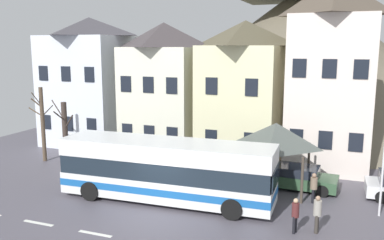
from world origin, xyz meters
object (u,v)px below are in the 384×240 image
at_px(pedestrian_02, 314,185).
at_px(bare_tree_00, 65,137).
at_px(townhouse_01, 164,88).
at_px(bus_shelter, 276,135).
at_px(hilltop_castle, 301,47).
at_px(bare_tree_01, 43,123).
at_px(transit_bus, 166,171).
at_px(parked_car_00, 96,152).
at_px(townhouse_03, 331,75).
at_px(parked_car_01, 298,177).
at_px(pedestrian_01, 295,213).
at_px(townhouse_02, 244,89).
at_px(public_bench, 250,165).
at_px(townhouse_00, 91,81).
at_px(pedestrian_00, 317,212).

xyz_separation_m(pedestrian_02, bare_tree_00, (-14.74, -0.46, 1.41)).
bearing_deg(townhouse_01, bus_shelter, -31.41).
xyz_separation_m(hilltop_castle, bare_tree_01, (-14.30, -23.84, -5.02)).
distance_m(transit_bus, parked_car_00, 9.21).
height_order(hilltop_castle, bare_tree_00, hilltop_castle).
bearing_deg(townhouse_03, bare_tree_01, -162.54).
xyz_separation_m(transit_bus, bus_shelter, (4.84, 3.74, 1.47)).
height_order(parked_car_01, pedestrian_01, pedestrian_01).
height_order(townhouse_02, townhouse_03, townhouse_03).
height_order(townhouse_01, bare_tree_00, townhouse_01).
relative_size(townhouse_02, pedestrian_01, 6.20).
xyz_separation_m(hilltop_castle, transit_bus, (-3.32, -27.62, -6.07)).
height_order(parked_car_00, public_bench, parked_car_00).
height_order(townhouse_02, bare_tree_01, townhouse_02).
xyz_separation_m(townhouse_00, bare_tree_00, (3.49, -8.04, -2.70)).
bearing_deg(transit_bus, hilltop_castle, 80.83).
xyz_separation_m(townhouse_02, townhouse_03, (5.84, -0.73, 1.22)).
bearing_deg(townhouse_03, bus_shelter, -112.74).
bearing_deg(pedestrian_02, transit_bus, -161.02).
distance_m(townhouse_03, transit_bus, 12.77).
height_order(townhouse_02, parked_car_01, townhouse_02).
distance_m(bus_shelter, public_bench, 4.07).
height_order(pedestrian_00, public_bench, pedestrian_00).
bearing_deg(hilltop_castle, townhouse_02, -96.23).
distance_m(townhouse_01, hilltop_castle, 20.02).
xyz_separation_m(bus_shelter, pedestrian_00, (2.64, -4.80, -2.14)).
bearing_deg(townhouse_00, parked_car_00, -54.49).
height_order(pedestrian_00, pedestrian_02, pedestrian_00).
bearing_deg(parked_car_01, pedestrian_00, -72.41).
bearing_deg(parked_car_00, public_bench, -175.67).
height_order(townhouse_02, public_bench, townhouse_02).
distance_m(parked_car_01, public_bench, 3.70).
xyz_separation_m(parked_car_01, pedestrian_00, (1.41, -5.38, 0.28)).
relative_size(parked_car_01, pedestrian_00, 2.55).
distance_m(public_bench, bare_tree_00, 11.56).
bearing_deg(bare_tree_01, hilltop_castle, 59.04).
bearing_deg(hilltop_castle, parked_car_00, -115.92).
bearing_deg(parked_car_01, parked_car_00, 179.87).
xyz_separation_m(townhouse_02, pedestrian_00, (6.05, -11.32, -3.87)).
bearing_deg(public_bench, bare_tree_00, -158.09).
relative_size(pedestrian_00, pedestrian_02, 1.06).
distance_m(pedestrian_02, bare_tree_00, 14.81).
relative_size(townhouse_00, pedestrian_02, 6.53).
height_order(townhouse_00, pedestrian_00, townhouse_00).
bearing_deg(pedestrian_01, townhouse_02, 113.90).
distance_m(public_bench, bare_tree_01, 14.25).
distance_m(townhouse_03, pedestrian_00, 11.75).
relative_size(public_bench, bare_tree_01, 0.30).
relative_size(townhouse_01, transit_bus, 0.86).
distance_m(townhouse_00, bare_tree_00, 9.16).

